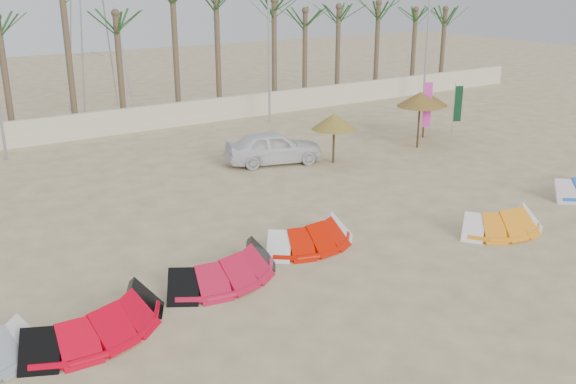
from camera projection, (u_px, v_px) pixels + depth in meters
ground at (418, 304)px, 16.28m from camera, size 120.00×120.00×0.00m
boundary_wall at (119, 121)px, 33.45m from camera, size 60.00×0.30×1.30m
palm_line at (112, 5)px, 33.12m from camera, size 52.00×4.00×7.70m
lamp_c at (269, 17)px, 34.41m from camera, size 1.25×0.14×11.00m
lamp_d at (430, 10)px, 40.67m from camera, size 1.25×0.14×11.00m
pylon at (102, 112)px, 38.92m from camera, size 3.00×3.00×14.00m
kite_red_left at (92, 315)px, 14.92m from camera, size 4.01×2.54×0.90m
kite_red_mid at (219, 264)px, 17.54m from camera, size 3.78×2.19×0.90m
kite_red_right at (306, 232)px, 19.70m from camera, size 3.26×1.73×0.90m
kite_orange at (496, 219)px, 20.78m from camera, size 3.23×1.98×0.90m
parasol_left at (334, 121)px, 27.89m from camera, size 2.00×2.00×2.22m
parasol_mid at (420, 99)px, 30.21m from camera, size 2.21×2.21×2.70m
parasol_right at (425, 98)px, 32.23m from camera, size 2.28×2.28×2.39m
flag_pink at (426, 106)px, 30.60m from camera, size 0.44×0.17×3.29m
flag_green at (456, 105)px, 32.48m from camera, size 0.44×0.18×2.78m
car at (274, 147)px, 28.16m from camera, size 4.56×2.83×1.45m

